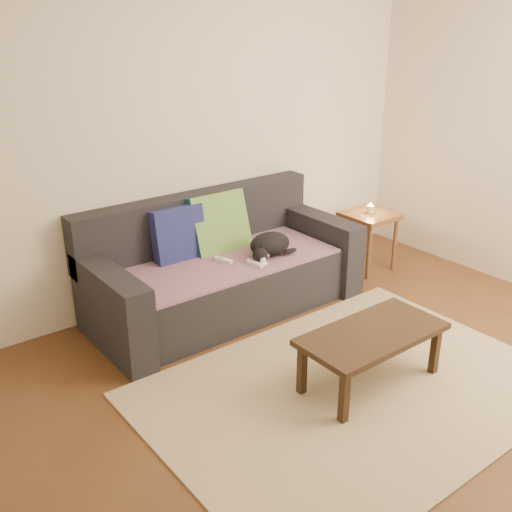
# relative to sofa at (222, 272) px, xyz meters

# --- Properties ---
(ground) EXTENTS (4.50, 4.50, 0.00)m
(ground) POSITION_rel_sofa_xyz_m (0.00, -1.57, -0.31)
(ground) COLOR brown
(ground) RESTS_ON ground
(back_wall) EXTENTS (4.50, 0.04, 2.60)m
(back_wall) POSITION_rel_sofa_xyz_m (0.00, 0.43, 0.99)
(back_wall) COLOR beige
(back_wall) RESTS_ON ground
(sofa) EXTENTS (2.10, 0.94, 0.87)m
(sofa) POSITION_rel_sofa_xyz_m (0.00, 0.00, 0.00)
(sofa) COLOR #232328
(sofa) RESTS_ON ground
(throw_blanket) EXTENTS (1.66, 0.74, 0.02)m
(throw_blanket) POSITION_rel_sofa_xyz_m (0.00, -0.09, 0.12)
(throw_blanket) COLOR #482B52
(throw_blanket) RESTS_ON sofa
(cushion_navy) EXTENTS (0.41, 0.16, 0.42)m
(cushion_navy) POSITION_rel_sofa_xyz_m (-0.27, 0.17, 0.32)
(cushion_navy) COLOR #121B4E
(cushion_navy) RESTS_ON throw_blanket
(cushion_green) EXTENTS (0.49, 0.26, 0.50)m
(cushion_green) POSITION_rel_sofa_xyz_m (0.10, 0.17, 0.32)
(cushion_green) COLOR #0D554B
(cushion_green) RESTS_ON throw_blanket
(cat) EXTENTS (0.41, 0.30, 0.18)m
(cat) POSITION_rel_sofa_xyz_m (0.30, -0.21, 0.22)
(cat) COLOR black
(cat) RESTS_ON throw_blanket
(wii_remote_a) EXTENTS (0.08, 0.15, 0.03)m
(wii_remote_a) POSITION_rel_sofa_xyz_m (-0.06, -0.11, 0.15)
(wii_remote_a) COLOR white
(wii_remote_a) RESTS_ON throw_blanket
(wii_remote_b) EXTENTS (0.05, 0.15, 0.03)m
(wii_remote_b) POSITION_rel_sofa_xyz_m (0.09, -0.30, 0.15)
(wii_remote_b) COLOR white
(wii_remote_b) RESTS_ON throw_blanket
(side_table) EXTENTS (0.42, 0.42, 0.53)m
(side_table) POSITION_rel_sofa_xyz_m (1.49, -0.16, 0.13)
(side_table) COLOR brown
(side_table) RESTS_ON ground
(candle) EXTENTS (0.06, 0.06, 0.09)m
(candle) POSITION_rel_sofa_xyz_m (1.49, -0.16, 0.26)
(candle) COLOR beige
(candle) RESTS_ON side_table
(rug) EXTENTS (2.50, 1.80, 0.01)m
(rug) POSITION_rel_sofa_xyz_m (0.00, -1.42, -0.30)
(rug) COLOR tan
(rug) RESTS_ON ground
(coffee_table) EXTENTS (0.93, 0.47, 0.37)m
(coffee_table) POSITION_rel_sofa_xyz_m (0.14, -1.43, 0.02)
(coffee_table) COLOR #312213
(coffee_table) RESTS_ON rug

